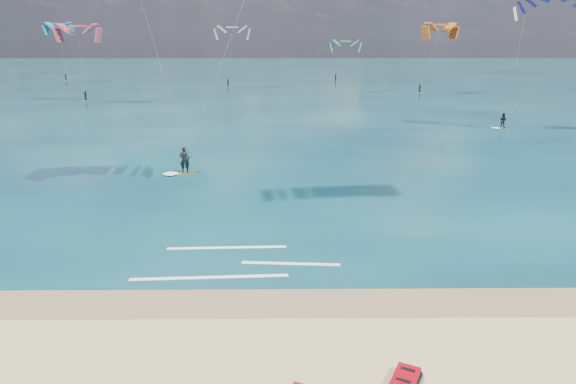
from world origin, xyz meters
name	(u,v)px	position (x,y,z in m)	size (l,w,h in m)	color
ground	(267,129)	(0.00, 40.00, 0.00)	(320.00, 320.00, 0.00)	tan
wet_sand_strip	(238,302)	(0.00, 3.00, 0.00)	(320.00, 2.40, 0.01)	brown
sea	(275,79)	(0.00, 104.00, 0.02)	(320.00, 200.00, 0.04)	#0A293A
kitesurfer_main	(187,52)	(-3.94, 17.35, 8.71)	(9.96, 10.28, 16.99)	gold
kitesurfer_far	(530,56)	(26.30, 37.95, 7.57)	(8.11, 6.53, 14.38)	gold
shoreline_foam	(237,263)	(-0.30, 6.39, 0.05)	(8.89, 3.62, 0.01)	white
distant_kites	(224,60)	(-8.71, 79.85, 5.33)	(76.61, 38.02, 11.67)	#DA5513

